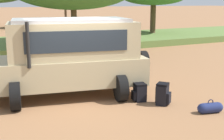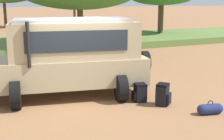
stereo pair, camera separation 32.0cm
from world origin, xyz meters
name	(u,v)px [view 1 (the left image)]	position (x,y,z in m)	size (l,w,h in m)	color
ground_plane	(77,101)	(0.00, 0.00, 0.00)	(320.00, 320.00, 0.00)	#936642
grass_bank	(11,46)	(0.00, 11.77, 0.22)	(120.00, 7.00, 0.44)	#5B7538
safari_vehicle	(69,56)	(-0.02, 0.65, 1.29)	(5.48, 3.33, 2.44)	tan
backpack_beside_front_wheel	(139,92)	(1.68, -0.83, 0.27)	(0.47, 0.44, 0.54)	black
backpack_cluster_center	(163,94)	(2.10, -1.43, 0.31)	(0.49, 0.50, 0.64)	black
duffel_bag_low_black_case	(210,108)	(2.83, -2.59, 0.14)	(0.72, 0.38, 0.38)	navy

